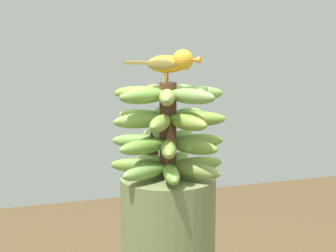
# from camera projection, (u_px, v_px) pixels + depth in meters

# --- Properties ---
(banana_bunch) EXTENTS (0.29, 0.30, 0.24)m
(banana_bunch) POSITION_uv_depth(u_px,v_px,m) (168.00, 131.00, 1.30)
(banana_bunch) COLOR #4C2D1E
(banana_bunch) RESTS_ON banana_tree
(perched_bird) EXTENTS (0.17, 0.13, 0.08)m
(perched_bird) POSITION_uv_depth(u_px,v_px,m) (171.00, 62.00, 1.28)
(perched_bird) COLOR #C68933
(perched_bird) RESTS_ON banana_bunch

